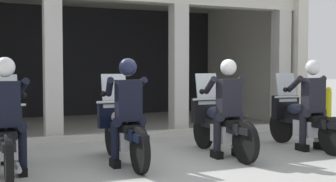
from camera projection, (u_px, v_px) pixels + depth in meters
ground_plane at (121, 134)px, 9.88m from camera, size 80.00×80.00×0.00m
station_building at (92, 40)px, 11.95m from camera, size 9.44×5.07×3.46m
kerb_strip at (126, 135)px, 9.22m from camera, size 8.94×0.24×0.12m
motorcycle_far_left at (5, 136)px, 6.19m from camera, size 0.62×2.04×1.35m
police_officer_far_left at (6, 106)px, 5.91m from camera, size 0.63×0.61×1.58m
motorcycle_center_left at (122, 130)px, 6.86m from camera, size 0.62×2.04×1.35m
police_officer_center_left at (128, 102)px, 6.57m from camera, size 0.63×0.61×1.58m
motorcycle_center_right at (219, 124)px, 7.51m from camera, size 0.62×2.04×1.35m
police_officer_center_right at (228, 99)px, 7.23m from camera, size 0.63×0.61×1.58m
motorcycle_far_right at (301, 120)px, 8.14m from camera, size 0.62×2.04×1.35m
police_officer_far_right at (312, 97)px, 7.86m from camera, size 0.63×0.61×1.58m
bollard_kerbside at (328, 108)px, 10.51m from camera, size 0.14×0.14×1.01m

